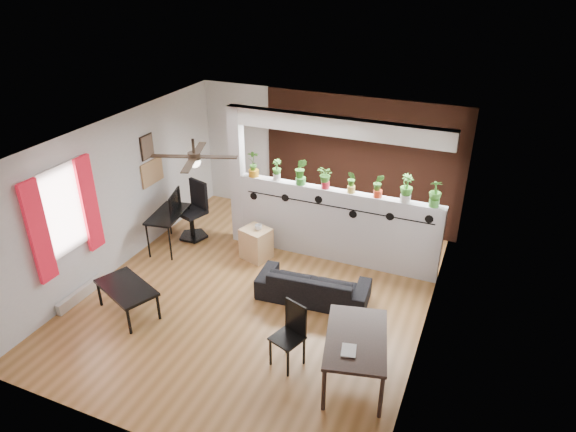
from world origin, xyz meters
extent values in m
cube|color=brown|center=(0.00, 0.00, -0.05)|extent=(6.30, 7.10, 0.10)
cube|color=#B7B7BA|center=(0.00, 3.02, 1.30)|extent=(6.30, 0.04, 2.90)
cube|color=#B7B7BA|center=(0.00, -3.02, 1.30)|extent=(6.30, 0.04, 2.90)
cube|color=#B7B7BA|center=(-2.62, 0.00, 1.30)|extent=(0.04, 7.10, 2.90)
cube|color=#B7B7BA|center=(2.62, 0.00, 1.30)|extent=(0.04, 7.10, 2.90)
cube|color=white|center=(0.00, 0.00, 2.65)|extent=(6.30, 7.10, 0.10)
cube|color=#BCBCC1|center=(0.80, 1.50, 0.68)|extent=(3.60, 0.18, 1.35)
cube|color=white|center=(0.80, 1.50, 2.45)|extent=(3.60, 0.18, 0.30)
cube|color=#BCBCC1|center=(-1.11, 1.50, 1.30)|extent=(0.22, 0.20, 2.60)
cube|color=brown|center=(0.80, 2.97, 1.30)|extent=(3.90, 0.05, 2.60)
cube|color=black|center=(0.80, 1.40, 1.08)|extent=(3.31, 0.01, 0.02)
cylinder|color=black|center=(-0.75, 1.40, 1.00)|extent=(0.14, 0.01, 0.14)
cylinder|color=black|center=(-0.13, 1.40, 1.08)|extent=(0.14, 0.01, 0.14)
cylinder|color=black|center=(0.49, 1.40, 1.16)|extent=(0.14, 0.01, 0.14)
cylinder|color=black|center=(1.11, 1.40, 1.00)|extent=(0.14, 0.01, 0.14)
cylinder|color=black|center=(1.73, 1.40, 1.08)|extent=(0.14, 0.01, 0.14)
cylinder|color=black|center=(2.35, 1.40, 1.16)|extent=(0.14, 0.01, 0.14)
cube|color=white|center=(-2.58, -1.20, 1.55)|extent=(0.02, 0.95, 1.25)
cube|color=white|center=(-2.57, -1.20, 1.55)|extent=(0.04, 1.05, 1.35)
cube|color=red|center=(-2.53, -1.70, 1.45)|extent=(0.06, 0.30, 1.55)
cube|color=red|center=(-2.53, -0.70, 1.45)|extent=(0.06, 0.30, 1.55)
cube|color=beige|center=(-2.54, -1.20, 0.09)|extent=(0.08, 1.00, 0.18)
cube|color=#A57A4F|center=(-2.58, 0.95, 1.35)|extent=(0.03, 0.60, 0.45)
cube|color=#8C7259|center=(-2.58, 0.90, 1.85)|extent=(0.03, 0.30, 0.40)
cube|color=black|center=(-2.58, 0.90, 1.85)|extent=(0.02, 0.34, 0.44)
cylinder|color=black|center=(-0.80, -0.30, 2.50)|extent=(0.04, 0.04, 0.20)
cylinder|color=black|center=(-0.80, -0.30, 2.35)|extent=(0.18, 0.18, 0.10)
sphere|color=white|center=(-0.80, -0.30, 2.26)|extent=(0.17, 0.17, 0.17)
cube|color=black|center=(-0.48, -0.18, 2.34)|extent=(0.55, 0.29, 0.01)
cube|color=black|center=(-0.92, 0.02, 2.34)|extent=(0.29, 0.55, 0.01)
cube|color=black|center=(-1.12, -0.42, 2.34)|extent=(0.55, 0.29, 0.01)
cube|color=black|center=(-0.68, -0.62, 2.34)|extent=(0.29, 0.55, 0.01)
cylinder|color=#C38216|center=(-0.78, 1.50, 1.41)|extent=(0.18, 0.18, 0.12)
imported|color=#235B1A|center=(-0.78, 1.50, 1.64)|extent=(0.30, 0.26, 0.39)
cylinder|color=white|center=(-0.33, 1.50, 1.41)|extent=(0.13, 0.13, 0.12)
imported|color=#235B1A|center=(-0.33, 1.50, 1.59)|extent=(0.21, 0.18, 0.28)
cylinder|color=#3A8F34|center=(0.12, 1.50, 1.41)|extent=(0.17, 0.17, 0.12)
imported|color=#235B1A|center=(0.12, 1.50, 1.64)|extent=(0.27, 0.22, 0.37)
cylinder|color=red|center=(0.57, 1.50, 1.41)|extent=(0.14, 0.14, 0.12)
imported|color=#235B1A|center=(0.57, 1.50, 1.60)|extent=(0.25, 0.24, 0.30)
cylinder|color=#E1BA4F|center=(1.03, 1.50, 1.41)|extent=(0.13, 0.13, 0.12)
imported|color=#235B1A|center=(1.03, 1.50, 1.59)|extent=(0.24, 0.24, 0.28)
cylinder|color=red|center=(1.48, 1.50, 1.41)|extent=(0.14, 0.14, 0.12)
imported|color=#235B1A|center=(1.48, 1.50, 1.60)|extent=(0.21, 0.17, 0.31)
cylinder|color=silver|center=(1.93, 1.50, 1.41)|extent=(0.17, 0.17, 0.12)
imported|color=#235B1A|center=(1.93, 1.50, 1.63)|extent=(0.30, 0.31, 0.36)
cylinder|color=#428F34|center=(2.38, 1.50, 1.41)|extent=(0.16, 0.16, 0.12)
imported|color=#235B1A|center=(2.38, 1.50, 1.62)|extent=(0.27, 0.24, 0.34)
imported|color=black|center=(0.85, 0.23, 0.24)|extent=(1.72, 0.80, 0.49)
cube|color=tan|center=(-0.52, 0.99, 0.29)|extent=(0.58, 0.54, 0.58)
imported|color=gray|center=(-0.47, 0.99, 0.63)|extent=(0.15, 0.15, 0.10)
cube|color=black|center=(-2.16, 0.72, 0.68)|extent=(0.66, 1.04, 0.04)
cylinder|color=black|center=(-2.30, 0.25, 0.33)|extent=(0.03, 0.03, 0.66)
cylinder|color=black|center=(-1.88, 0.32, 0.33)|extent=(0.03, 0.03, 0.66)
cylinder|color=black|center=(-2.44, 1.12, 0.33)|extent=(0.03, 0.03, 0.66)
cylinder|color=black|center=(-2.02, 1.19, 0.33)|extent=(0.03, 0.03, 0.66)
imported|color=black|center=(-2.16, 0.87, 0.80)|extent=(0.34, 0.16, 0.19)
cylinder|color=black|center=(-1.95, 1.16, 0.04)|extent=(0.58, 0.58, 0.04)
cylinder|color=black|center=(-1.95, 1.16, 0.29)|extent=(0.07, 0.07, 0.49)
cube|color=black|center=(-1.95, 1.16, 0.56)|extent=(0.59, 0.59, 0.08)
cube|color=black|center=(-1.89, 1.36, 0.87)|extent=(0.44, 0.20, 0.53)
cube|color=black|center=(1.94, -1.19, 0.65)|extent=(1.01, 1.37, 0.04)
cylinder|color=black|center=(1.75, -1.83, 0.31)|extent=(0.05, 0.05, 0.63)
cylinder|color=black|center=(2.40, -1.67, 0.31)|extent=(0.05, 0.05, 0.63)
cylinder|color=black|center=(1.48, -0.71, 0.31)|extent=(0.05, 0.05, 0.63)
cylinder|color=black|center=(2.13, -0.55, 0.31)|extent=(0.05, 0.05, 0.63)
imported|color=gray|center=(1.84, -1.49, 0.68)|extent=(0.22, 0.27, 0.02)
cube|color=black|center=(1.05, -1.29, 0.44)|extent=(0.48, 0.48, 0.03)
cube|color=black|center=(1.11, -1.14, 0.69)|extent=(0.34, 0.15, 0.47)
cube|color=black|center=(0.85, -1.39, 0.22)|extent=(0.03, 0.03, 0.44)
cube|color=black|center=(1.15, -1.49, 0.22)|extent=(0.03, 0.03, 0.44)
cube|color=black|center=(0.96, -1.09, 0.45)|extent=(0.03, 0.03, 0.90)
cube|color=black|center=(1.25, -1.20, 0.45)|extent=(0.03, 0.03, 0.90)
cube|color=black|center=(-1.61, -1.19, 0.45)|extent=(1.15, 0.91, 0.04)
cylinder|color=black|center=(-2.13, -1.23, 0.21)|extent=(0.04, 0.04, 0.43)
cylinder|color=black|center=(-1.28, -1.60, 0.21)|extent=(0.04, 0.04, 0.43)
cylinder|color=black|center=(-1.94, -0.79, 0.21)|extent=(0.04, 0.04, 0.43)
cylinder|color=black|center=(-1.09, -1.16, 0.21)|extent=(0.04, 0.04, 0.43)
camera|label=1|loc=(3.09, -6.09, 4.90)|focal=32.00mm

